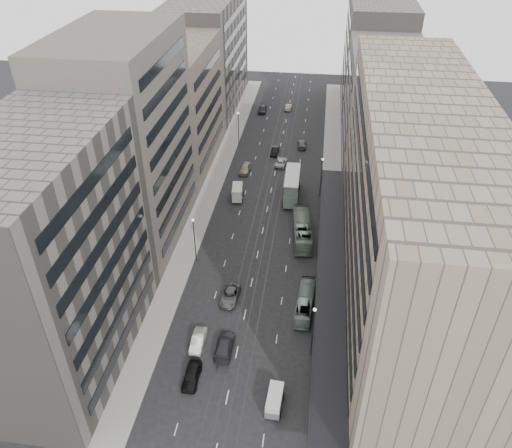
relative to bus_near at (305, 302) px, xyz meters
The scene contains 30 objects.
ground 9.20m from the bus_near, 158.21° to the right, with size 220.00×220.00×0.00m, color black.
sidewalk_right 34.32m from the bus_near, 84.07° to the left, with size 4.00×125.00×0.15m, color gray.
sidewalk_left 39.80m from the bus_near, 120.95° to the left, with size 4.00×125.00×0.15m, color gray.
department_store 19.39m from the bus_near, 19.56° to the left, with size 19.20×60.00×30.00m.
building_right_mid 51.46m from the bus_near, 74.98° to the left, with size 15.00×28.00×24.00m, color #534E48.
building_right_far 80.69m from the bus_near, 80.58° to the left, with size 15.00×32.00×28.00m, color #615C57.
building_left_a 34.84m from the bus_near, 159.20° to the right, with size 15.00×28.00×30.00m, color #615C57.
building_left_b 37.25m from the bus_near, 152.47° to the left, with size 15.00×26.00×34.00m, color #534E48.
building_left_c 53.28m from the bus_near, 125.11° to the left, with size 15.00×28.00×25.00m, color #6B5F53.
building_left_d 82.32m from the bus_near, 111.61° to the left, with size 15.00×38.00×28.00m, color #615C57.
lamp_right_near 9.32m from the bus_near, 81.57° to the right, with size 0.44×0.44×8.32m.
lamp_right_far 31.88m from the bus_near, 87.75° to the left, with size 0.44×0.44×8.32m.
lamp_left_near 20.47m from the bus_near, 154.61° to the left, with size 0.44×0.44×8.32m.
lamp_left_far 54.86m from the bus_near, 109.38° to the left, with size 0.44×0.44×8.32m.
bus_near is the anchor object (origin of this frame).
bus_far 17.60m from the bus_near, 94.91° to the left, with size 2.84×12.12×3.38m, color gray.
double_decker 30.50m from the bus_near, 98.00° to the left, with size 3.09×9.67×5.27m.
vw_microbus 17.06m from the bus_near, 99.05° to the right, with size 2.04×4.14×2.19m.
panel_van 32.12m from the bus_near, 117.15° to the left, with size 2.51×4.47×2.70m.
sedan_0 19.60m from the bus_near, 132.64° to the right, with size 1.92×4.77×1.63m, color black.
sedan_1 16.32m from the bus_near, 147.72° to the right, with size 1.58×4.54×1.50m, color #BCBCB7.
sedan_2 11.14m from the bus_near, behind, with size 2.43×5.28×1.47m, color #4F4F51.
sedan_3 13.58m from the bus_near, 138.15° to the right, with size 2.26×5.57×1.62m, color #29292C.
sedan_4 42.14m from the bus_near, 110.54° to the left, with size 2.00×4.97×1.69m, color gray.
sedan_5 49.66m from the bus_near, 100.91° to the left, with size 1.52×4.36×1.44m, color black.
sedan_6 44.31m from the bus_near, 99.77° to the left, with size 2.21×4.79×1.33m, color beige.
sedan_7 53.23m from the bus_near, 93.83° to the left, with size 1.98×4.87×1.41m, color #4E4E50.
sedan_8 74.35m from the bus_near, 101.78° to the left, with size 2.01×4.99×1.70m, color #28282B.
sedan_9 75.94m from the bus_near, 96.42° to the left, with size 1.45×4.17×1.37m, color #ACA08E.
pedestrian 12.33m from the bus_near, 81.88° to the right, with size 0.68×0.45×1.86m, color black.
Camera 1 is at (8.44, -49.63, 51.52)m, focal length 35.00 mm.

